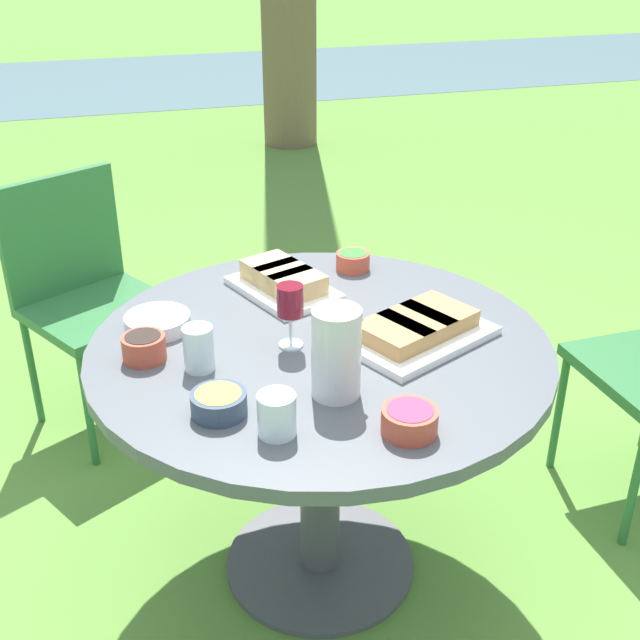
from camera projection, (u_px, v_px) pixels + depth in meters
name	position (u px, v px, depth m)	size (l,w,h in m)	color
ground_plane	(320.00, 564.00, 2.32)	(40.00, 40.00, 0.00)	#5B8C38
river_strip	(122.00, 81.00, 8.67)	(40.00, 3.10, 0.01)	slate
dining_table	(320.00, 386.00, 2.04)	(1.15, 1.15, 0.74)	#4C4C51
chair_near_right	(84.00, 284.00, 2.78)	(0.59, 0.58, 0.89)	#2D6B38
water_pitcher	(336.00, 353.00, 1.72)	(0.12, 0.11, 0.21)	silver
wine_glass	(291.00, 304.00, 1.90)	(0.06, 0.06, 0.16)	silver
platter_bread_main	(416.00, 329.00, 1.98)	(0.43, 0.38, 0.06)	white
platter_charcuterie	(283.00, 281.00, 2.22)	(0.30, 0.36, 0.07)	white
bowl_fries	(219.00, 402.00, 1.69)	(0.12, 0.12, 0.05)	#334256
bowl_salad	(353.00, 260.00, 2.36)	(0.10, 0.10, 0.05)	#B74733
bowl_olives	(144.00, 346.00, 1.89)	(0.10, 0.10, 0.06)	#B74733
bowl_dip_red	(410.00, 420.00, 1.62)	(0.12, 0.12, 0.06)	#B74733
bowl_dip_cream	(158.00, 321.00, 2.03)	(0.17, 0.17, 0.04)	silver
cup_water_near	(277.00, 415.00, 1.61)	(0.08, 0.08, 0.09)	silver
cup_water_far	(199.00, 348.00, 1.84)	(0.07, 0.07, 0.11)	silver
handbag	(387.00, 343.00, 3.22)	(0.30, 0.14, 0.37)	#232328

